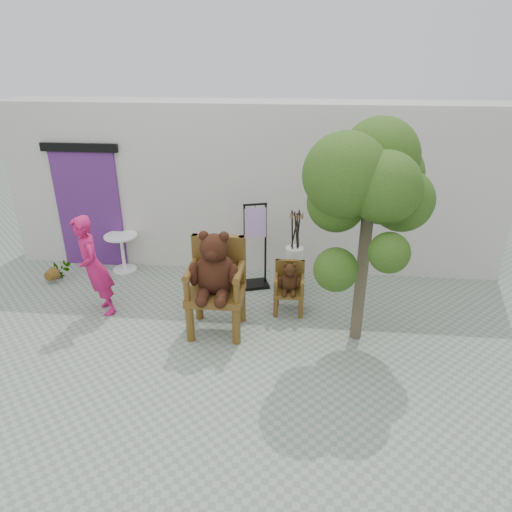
# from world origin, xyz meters

# --- Properties ---
(ground_plane) EXTENTS (60.00, 60.00, 0.00)m
(ground_plane) POSITION_xyz_m (0.00, 0.00, 0.00)
(ground_plane) COLOR gray
(ground_plane) RESTS_ON ground
(back_wall) EXTENTS (9.00, 1.00, 3.00)m
(back_wall) POSITION_xyz_m (0.00, 3.10, 1.50)
(back_wall) COLOR beige
(back_wall) RESTS_ON ground
(doorway) EXTENTS (1.40, 0.11, 2.33)m
(doorway) POSITION_xyz_m (-3.00, 2.58, 1.16)
(doorway) COLOR #522369
(doorway) RESTS_ON ground
(chair_big) EXTENTS (0.79, 0.83, 1.57)m
(chair_big) POSITION_xyz_m (-0.27, 0.55, 0.90)
(chair_big) COLOR #4E3410
(chair_big) RESTS_ON ground
(chair_small) EXTENTS (0.47, 0.46, 0.85)m
(chair_small) POSITION_xyz_m (0.77, 1.17, 0.50)
(chair_small) COLOR #4E3410
(chair_small) RESTS_ON ground
(person) EXTENTS (0.66, 0.70, 1.62)m
(person) POSITION_xyz_m (-2.19, 0.82, 0.81)
(person) COLOR #BD1759
(person) RESTS_ON ground
(cafe_table) EXTENTS (0.60, 0.60, 0.70)m
(cafe_table) POSITION_xyz_m (-2.37, 2.35, 0.44)
(cafe_table) COLOR white
(cafe_table) RESTS_ON ground
(display_stand) EXTENTS (0.53, 0.47, 1.51)m
(display_stand) POSITION_xyz_m (0.15, 1.95, 0.58)
(display_stand) COLOR black
(display_stand) RESTS_ON ground
(stool_bucket) EXTENTS (0.32, 0.32, 1.45)m
(stool_bucket) POSITION_xyz_m (0.82, 1.82, 0.64)
(stool_bucket) COLOR white
(stool_bucket) RESTS_ON ground
(tree) EXTENTS (1.69, 1.86, 3.06)m
(tree) POSITION_xyz_m (1.73, 0.61, 2.28)
(tree) COLOR #413727
(tree) RESTS_ON ground
(potted_plant) EXTENTS (0.45, 0.42, 0.41)m
(potted_plant) POSITION_xyz_m (-3.40, 1.80, 0.20)
(potted_plant) COLOR #1D390F
(potted_plant) RESTS_ON ground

